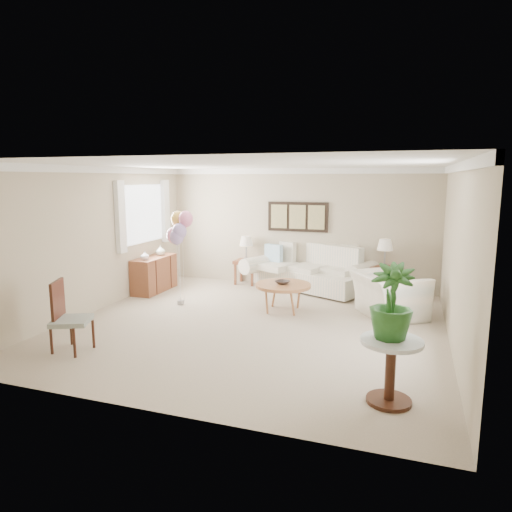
% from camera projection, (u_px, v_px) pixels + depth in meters
% --- Properties ---
extents(ground_plane, '(6.00, 6.00, 0.00)m').
position_uv_depth(ground_plane, '(253.00, 325.00, 7.51)').
color(ground_plane, tan).
extents(room_shell, '(6.04, 6.04, 2.60)m').
position_uv_depth(room_shell, '(249.00, 226.00, 7.36)').
color(room_shell, '#B9AA90').
rests_on(room_shell, ground).
extents(wall_art_triptych, '(1.35, 0.06, 0.65)m').
position_uv_depth(wall_art_triptych, '(298.00, 217.00, 10.01)').
color(wall_art_triptych, black).
rests_on(wall_art_triptych, ground).
extents(sofa, '(3.02, 1.91, 0.98)m').
position_uv_depth(sofa, '(310.00, 271.00, 9.91)').
color(sofa, beige).
rests_on(sofa, ground).
extents(end_table_left, '(0.51, 0.46, 0.55)m').
position_uv_depth(end_table_left, '(246.00, 264.00, 10.37)').
color(end_table_left, brown).
rests_on(end_table_left, ground).
extents(end_table_right, '(0.54, 0.49, 0.59)m').
position_uv_depth(end_table_right, '(384.00, 271.00, 9.39)').
color(end_table_right, brown).
rests_on(end_table_right, ground).
extents(lamp_left, '(0.31, 0.31, 0.55)m').
position_uv_depth(lamp_left, '(246.00, 242.00, 10.28)').
color(lamp_left, gray).
rests_on(lamp_left, end_table_left).
extents(lamp_right, '(0.32, 0.32, 0.57)m').
position_uv_depth(lamp_right, '(385.00, 246.00, 9.30)').
color(lamp_right, gray).
rests_on(lamp_right, end_table_right).
extents(coffee_table, '(1.00, 1.00, 0.51)m').
position_uv_depth(coffee_table, '(283.00, 286.00, 8.22)').
color(coffee_table, '#A16341').
rests_on(coffee_table, ground).
extents(decor_bowl, '(0.33, 0.33, 0.06)m').
position_uv_depth(decor_bowl, '(282.00, 282.00, 8.20)').
color(decor_bowl, '#2C2421').
rests_on(decor_bowl, coffee_table).
extents(armchair, '(1.48, 1.52, 0.75)m').
position_uv_depth(armchair, '(389.00, 295.00, 7.95)').
color(armchair, beige).
rests_on(armchair, ground).
extents(side_table, '(0.66, 0.66, 0.71)m').
position_uv_depth(side_table, '(391.00, 355.00, 4.83)').
color(side_table, silver).
rests_on(side_table, ground).
extents(potted_plant, '(0.46, 0.46, 0.80)m').
position_uv_depth(potted_plant, '(391.00, 302.00, 4.76)').
color(potted_plant, '#22531A').
rests_on(potted_plant, side_table).
extents(accent_chair, '(0.64, 0.64, 0.99)m').
position_uv_depth(accent_chair, '(67.00, 315.00, 6.33)').
color(accent_chair, gray).
rests_on(accent_chair, ground).
extents(credenza, '(0.46, 1.20, 0.74)m').
position_uv_depth(credenza, '(154.00, 274.00, 9.73)').
color(credenza, brown).
rests_on(credenza, ground).
extents(vase_white, '(0.19, 0.19, 0.18)m').
position_uv_depth(vase_white, '(145.00, 256.00, 9.30)').
color(vase_white, silver).
rests_on(vase_white, credenza).
extents(vase_sage, '(0.26, 0.26, 0.21)m').
position_uv_depth(vase_sage, '(160.00, 250.00, 9.87)').
color(vase_sage, beige).
rests_on(vase_sage, credenza).
extents(balloon_cluster, '(0.48, 0.45, 1.80)m').
position_uv_depth(balloon_cluster, '(179.00, 229.00, 8.46)').
color(balloon_cluster, gray).
rests_on(balloon_cluster, ground).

